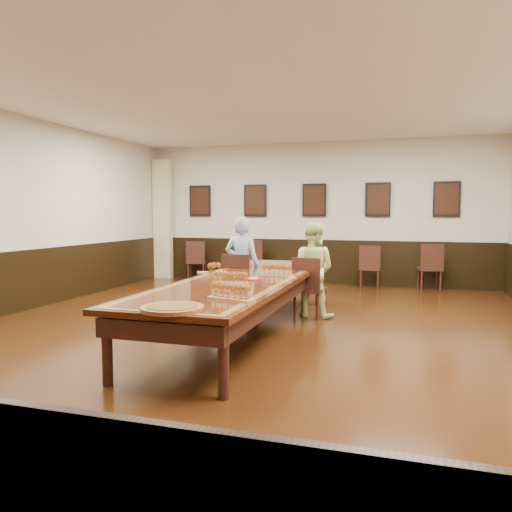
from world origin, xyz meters
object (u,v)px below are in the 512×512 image
(spare_chair_a, at_px, (197,261))
(spare_chair_b, at_px, (256,261))
(spare_chair_c, at_px, (370,267))
(person_man, at_px, (242,265))
(chair_man, at_px, (240,284))
(spare_chair_d, at_px, (430,267))
(carved_platter, at_px, (172,308))
(person_woman, at_px, (312,270))
(chair_woman, at_px, (310,287))
(conference_table, at_px, (245,288))

(spare_chair_a, distance_m, spare_chair_b, 1.46)
(spare_chair_c, bearing_deg, spare_chair_a, -2.69)
(spare_chair_b, height_order, spare_chair_c, spare_chair_b)
(spare_chair_c, distance_m, person_man, 3.72)
(chair_man, xyz_separation_m, spare_chair_d, (2.98, 3.42, 0.00))
(spare_chair_a, bearing_deg, person_man, 109.46)
(chair_man, height_order, spare_chair_b, spare_chair_b)
(chair_man, relative_size, spare_chair_c, 1.05)
(spare_chair_a, height_order, carved_platter, spare_chair_a)
(spare_chair_c, xyz_separation_m, spare_chair_d, (1.20, 0.06, 0.03))
(person_man, relative_size, person_woman, 1.05)
(person_woman, bearing_deg, spare_chair_a, -36.74)
(person_woman, bearing_deg, spare_chair_c, -93.74)
(chair_woman, relative_size, conference_table, 0.19)
(spare_chair_a, relative_size, person_woman, 0.64)
(chair_man, relative_size, conference_table, 0.19)
(conference_table, distance_m, carved_platter, 2.31)
(chair_man, relative_size, spare_chair_a, 1.03)
(spare_chair_c, xyz_separation_m, carved_platter, (-1.20, -6.86, 0.31))
(spare_chair_c, xyz_separation_m, person_man, (-1.77, -3.26, 0.31))
(person_woman, height_order, conference_table, person_woman)
(chair_man, bearing_deg, person_man, -90.00)
(spare_chair_b, relative_size, person_woman, 0.67)
(chair_man, distance_m, spare_chair_d, 4.54)
(chair_woman, relative_size, spare_chair_d, 0.96)
(spare_chair_c, distance_m, carved_platter, 6.98)
(spare_chair_c, bearing_deg, chair_woman, 77.47)
(chair_woman, xyz_separation_m, carved_platter, (-0.55, -3.53, 0.30))
(spare_chair_a, relative_size, person_man, 0.61)
(spare_chair_a, xyz_separation_m, person_man, (2.28, -3.34, 0.30))
(spare_chair_b, distance_m, spare_chair_d, 3.81)
(chair_man, xyz_separation_m, carved_platter, (0.58, -3.50, 0.29))
(spare_chair_b, bearing_deg, spare_chair_c, 178.27)
(chair_woman, relative_size, spare_chair_a, 1.00)
(spare_chair_a, distance_m, carved_platter, 7.52)
(chair_man, relative_size, person_man, 0.63)
(spare_chair_b, distance_m, carved_platter, 7.18)
(person_man, height_order, conference_table, person_man)
(spare_chair_b, xyz_separation_m, person_man, (0.83, -3.43, 0.28))
(spare_chair_a, distance_m, spare_chair_d, 5.26)
(spare_chair_a, bearing_deg, spare_chair_c, 163.98)
(spare_chair_a, relative_size, spare_chair_d, 0.97)
(person_man, bearing_deg, spare_chair_a, -55.44)
(chair_man, xyz_separation_m, conference_table, (0.49, -1.20, 0.13))
(chair_man, distance_m, conference_table, 1.30)
(person_woman, bearing_deg, person_man, 8.61)
(conference_table, bearing_deg, spare_chair_a, 120.79)
(spare_chair_c, height_order, conference_table, spare_chair_c)
(spare_chair_c, bearing_deg, carved_platter, 78.57)
(spare_chair_a, height_order, spare_chair_b, spare_chair_b)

